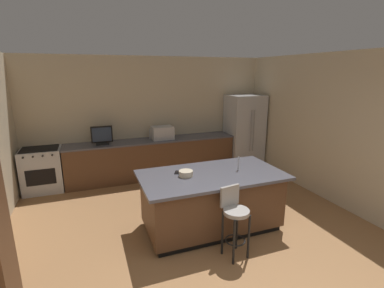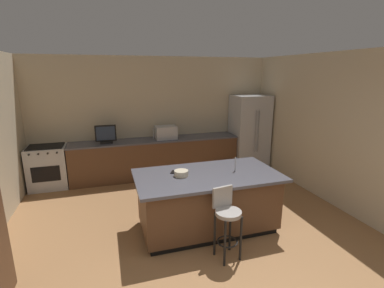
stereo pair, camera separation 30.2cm
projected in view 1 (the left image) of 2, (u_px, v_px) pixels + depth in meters
wall_back at (150, 116)px, 6.67m from camera, size 6.12×0.12×2.76m
wall_right at (323, 126)px, 5.43m from camera, size 0.12×5.28×2.76m
counter_back at (153, 158)px, 6.54m from camera, size 3.86×0.62×0.89m
kitchen_island at (211, 200)px, 4.36m from camera, size 2.18×1.17×0.91m
refrigerator at (244, 131)px, 7.18m from camera, size 0.86×0.75×1.85m
range_oven at (43, 170)px, 5.74m from camera, size 0.76×0.63×0.91m
microwave at (162, 133)px, 6.47m from camera, size 0.48×0.36×0.30m
tv_monitor at (102, 136)px, 5.96m from camera, size 0.44×0.16×0.40m
sink_faucet_back at (150, 134)px, 6.47m from camera, size 0.02×0.02×0.24m
sink_faucet_island at (238, 163)px, 4.38m from camera, size 0.02×0.02×0.22m
bar_stool_center at (235, 216)px, 3.66m from camera, size 0.34×0.36×0.96m
fruit_bowl at (186, 173)px, 4.14m from camera, size 0.21×0.21×0.08m
cell_phone at (177, 172)px, 4.29m from camera, size 0.13×0.17×0.01m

